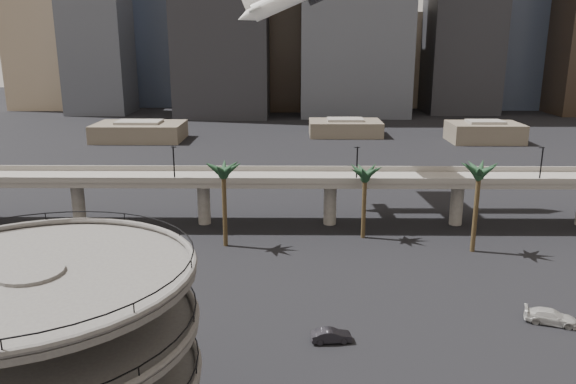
{
  "coord_description": "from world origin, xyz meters",
  "views": [
    {
      "loc": [
        4.66,
        -38.7,
        31.17
      ],
      "look_at": [
        3.96,
        28.0,
        13.09
      ],
      "focal_mm": 35.0,
      "sensor_mm": 36.0,
      "label": 1
    }
  ],
  "objects_px": {
    "parking_ramp": "(41,356)",
    "car_b": "(331,336)",
    "overpass": "(267,183)",
    "car_c": "(551,317)",
    "car_a": "(168,343)"
  },
  "relations": [
    {
      "from": "parking_ramp",
      "to": "car_b",
      "type": "xyz_separation_m",
      "value": [
        21.72,
        19.05,
        -9.11
      ]
    },
    {
      "from": "overpass",
      "to": "car_c",
      "type": "xyz_separation_m",
      "value": [
        33.95,
        -35.61,
        -6.52
      ]
    },
    {
      "from": "car_a",
      "to": "car_b",
      "type": "relative_size",
      "value": 1.09
    },
    {
      "from": "overpass",
      "to": "parking_ramp",
      "type": "bearing_deg",
      "value": -102.43
    },
    {
      "from": "parking_ramp",
      "to": "car_a",
      "type": "distance_m",
      "value": 19.99
    },
    {
      "from": "car_b",
      "to": "car_c",
      "type": "height_order",
      "value": "car_c"
    },
    {
      "from": "overpass",
      "to": "car_c",
      "type": "distance_m",
      "value": 49.63
    },
    {
      "from": "parking_ramp",
      "to": "car_c",
      "type": "xyz_separation_m",
      "value": [
        46.95,
        23.38,
        -9.01
      ]
    },
    {
      "from": "overpass",
      "to": "car_b",
      "type": "bearing_deg",
      "value": -77.68
    },
    {
      "from": "parking_ramp",
      "to": "overpass",
      "type": "height_order",
      "value": "parking_ramp"
    },
    {
      "from": "parking_ramp",
      "to": "car_b",
      "type": "height_order",
      "value": "parking_ramp"
    },
    {
      "from": "overpass",
      "to": "car_a",
      "type": "bearing_deg",
      "value": -101.31
    },
    {
      "from": "car_b",
      "to": "car_c",
      "type": "xyz_separation_m",
      "value": [
        25.23,
        4.33,
        0.1
      ]
    },
    {
      "from": "parking_ramp",
      "to": "car_c",
      "type": "height_order",
      "value": "parking_ramp"
    },
    {
      "from": "parking_ramp",
      "to": "car_a",
      "type": "relative_size",
      "value": 4.64
    }
  ]
}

